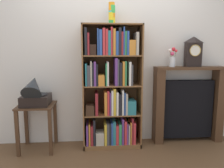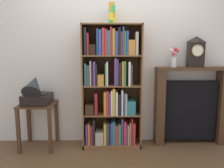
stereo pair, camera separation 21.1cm
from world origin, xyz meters
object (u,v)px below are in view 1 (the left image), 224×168
side_table_left (37,117)px  gramophone (35,93)px  mantel_clock (193,52)px  flower_vase (172,58)px  cup_stack (112,13)px  bookshelf (111,91)px  fireplace_mantel (188,105)px

side_table_left → gramophone: 0.35m
mantel_clock → gramophone: bearing=-175.7°
mantel_clock → flower_vase: bearing=179.3°
gramophone → flower_vase: size_ratio=1.74×
cup_stack → flower_vase: bearing=1.6°
gramophone → flower_vase: 1.96m
bookshelf → side_table_left: size_ratio=2.68×
bookshelf → flower_vase: (0.88, 0.07, 0.45)m
gramophone → mantel_clock: 2.27m
bookshelf → mantel_clock: bearing=3.2°
cup_stack → mantel_clock: size_ratio=0.67×
cup_stack → gramophone: (-1.03, -0.14, -1.04)m
bookshelf → flower_vase: 0.99m
cup_stack → flower_vase: cup_stack is taller
cup_stack → mantel_clock: (1.17, 0.02, -0.51)m
bookshelf → cup_stack: 1.05m
cup_stack → gramophone: size_ratio=0.60×
fireplace_mantel → side_table_left: bearing=-176.6°
fireplace_mantel → flower_vase: flower_vase is taller
side_table_left → mantel_clock: (2.20, 0.11, 0.87)m
mantel_clock → bookshelf: bearing=-176.8°
bookshelf → fireplace_mantel: bookshelf is taller
cup_stack → side_table_left: (-1.03, -0.09, -1.38)m
gramophone → side_table_left: bearing=90.0°
bookshelf → cup_stack: size_ratio=5.94×
side_table_left → mantel_clock: mantel_clock is taller
cup_stack → fireplace_mantel: cup_stack is taller
side_table_left → fireplace_mantel: 2.18m
side_table_left → bookshelf: bearing=2.4°
side_table_left → flower_vase: 2.06m
flower_vase → fireplace_mantel: bearing=3.8°
side_table_left → fireplace_mantel: bearing=3.4°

